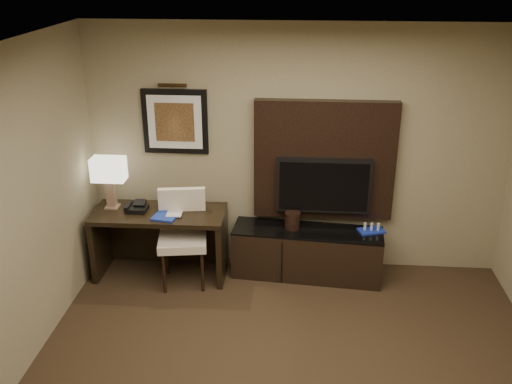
# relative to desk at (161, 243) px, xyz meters

# --- Properties ---
(ceiling) EXTENTS (4.50, 5.00, 0.01)m
(ceiling) POSITION_rel_desk_xyz_m (1.45, -2.10, 2.32)
(ceiling) COLOR silver
(ceiling) RESTS_ON wall_back
(wall_back) EXTENTS (4.50, 0.01, 2.70)m
(wall_back) POSITION_rel_desk_xyz_m (1.45, 0.40, 0.97)
(wall_back) COLOR gray
(wall_back) RESTS_ON floor
(desk) EXTENTS (1.42, 0.62, 0.76)m
(desk) POSITION_rel_desk_xyz_m (0.00, 0.00, 0.00)
(desk) COLOR black
(desk) RESTS_ON floor
(credenza) EXTENTS (1.64, 0.58, 0.55)m
(credenza) POSITION_rel_desk_xyz_m (1.60, 0.10, -0.10)
(credenza) COLOR black
(credenza) RESTS_ON floor
(tv_wall_panel) EXTENTS (1.50, 0.12, 1.30)m
(tv_wall_panel) POSITION_rel_desk_xyz_m (1.75, 0.34, 0.89)
(tv_wall_panel) COLOR black
(tv_wall_panel) RESTS_ON wall_back
(tv) EXTENTS (1.00, 0.08, 0.60)m
(tv) POSITION_rel_desk_xyz_m (1.75, 0.24, 0.64)
(tv) COLOR black
(tv) RESTS_ON tv_wall_panel
(artwork) EXTENTS (0.70, 0.04, 0.70)m
(artwork) POSITION_rel_desk_xyz_m (0.15, 0.38, 1.27)
(artwork) COLOR black
(artwork) RESTS_ON wall_back
(picture_light) EXTENTS (0.04, 0.04, 0.30)m
(picture_light) POSITION_rel_desk_xyz_m (0.15, 0.34, 1.67)
(picture_light) COLOR #3D2A13
(picture_light) RESTS_ON wall_back
(desk_chair) EXTENTS (0.58, 0.65, 1.04)m
(desk_chair) POSITION_rel_desk_xyz_m (0.28, -0.15, 0.14)
(desk_chair) COLOR #EEE0C6
(desk_chair) RESTS_ON floor
(table_lamp) EXTENTS (0.41, 0.30, 0.59)m
(table_lamp) POSITION_rel_desk_xyz_m (-0.52, 0.07, 0.67)
(table_lamp) COLOR #92715B
(table_lamp) RESTS_ON desk
(desk_phone) EXTENTS (0.22, 0.20, 0.11)m
(desk_phone) POSITION_rel_desk_xyz_m (-0.24, 0.01, 0.43)
(desk_phone) COLOR black
(desk_phone) RESTS_ON desk
(blue_folder) EXTENTS (0.30, 0.36, 0.02)m
(blue_folder) POSITION_rel_desk_xyz_m (0.11, -0.08, 0.39)
(blue_folder) COLOR #1933A5
(blue_folder) RESTS_ON desk
(book) EXTENTS (0.17, 0.03, 0.22)m
(book) POSITION_rel_desk_xyz_m (0.10, -0.04, 0.49)
(book) COLOR #ACA487
(book) RESTS_ON desk
(ice_bucket) EXTENTS (0.20, 0.20, 0.19)m
(ice_bucket) POSITION_rel_desk_xyz_m (1.43, 0.13, 0.27)
(ice_bucket) COLOR black
(ice_bucket) RESTS_ON credenza
(minibar_tray) EXTENTS (0.31, 0.24, 0.10)m
(minibar_tray) POSITION_rel_desk_xyz_m (2.28, 0.12, 0.22)
(minibar_tray) COLOR #192EA5
(minibar_tray) RESTS_ON credenza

